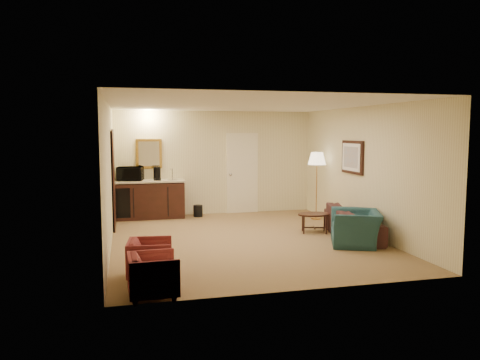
% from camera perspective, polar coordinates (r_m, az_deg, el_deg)
% --- Properties ---
extents(ground, '(6.00, 6.00, 0.00)m').
position_cam_1_polar(ground, '(9.16, 0.53, -7.27)').
color(ground, '#96714C').
rests_on(ground, ground).
extents(room_walls, '(5.02, 6.01, 2.61)m').
position_cam_1_polar(room_walls, '(9.65, -1.15, 3.71)').
color(room_walls, beige).
rests_on(room_walls, ground).
extents(wetbar_cabinet, '(1.64, 0.58, 0.92)m').
position_cam_1_polar(wetbar_cabinet, '(11.49, -10.88, -2.33)').
color(wetbar_cabinet, '#361711').
rests_on(wetbar_cabinet, ground).
extents(sofa, '(1.05, 2.09, 0.79)m').
position_cam_1_polar(sofa, '(9.57, 13.60, -4.46)').
color(sofa, black).
rests_on(sofa, ground).
extents(teal_armchair, '(0.96, 1.15, 0.86)m').
position_cam_1_polar(teal_armchair, '(8.92, 13.95, -5.00)').
color(teal_armchair, '#1F4C4F').
rests_on(teal_armchair, ground).
extents(rose_chair_near, '(0.64, 0.67, 0.63)m').
position_cam_1_polar(rose_chair_near, '(6.89, -10.89, -9.16)').
color(rose_chair_near, maroon).
rests_on(rose_chair_near, ground).
extents(rose_chair_far, '(0.59, 0.63, 0.63)m').
position_cam_1_polar(rose_chair_far, '(6.12, -10.50, -11.12)').
color(rose_chair_far, maroon).
rests_on(rose_chair_far, ground).
extents(coffee_table, '(0.81, 0.65, 0.40)m').
position_cam_1_polar(coffee_table, '(9.86, 9.04, -5.20)').
color(coffee_table, black).
rests_on(coffee_table, ground).
extents(floor_lamp, '(0.54, 0.54, 1.61)m').
position_cam_1_polar(floor_lamp, '(11.28, 9.31, -0.69)').
color(floor_lamp, '#BC843E').
rests_on(floor_lamp, ground).
extents(waste_bin, '(0.25, 0.25, 0.28)m').
position_cam_1_polar(waste_bin, '(11.59, -5.15, -3.77)').
color(waste_bin, black).
rests_on(waste_bin, ground).
extents(microwave, '(0.65, 0.44, 0.40)m').
position_cam_1_polar(microwave, '(11.48, -13.24, 0.94)').
color(microwave, black).
rests_on(microwave, wetbar_cabinet).
extents(coffee_maker, '(0.18, 0.18, 0.32)m').
position_cam_1_polar(coffee_maker, '(11.40, -10.07, 0.77)').
color(coffee_maker, black).
rests_on(coffee_maker, wetbar_cabinet).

